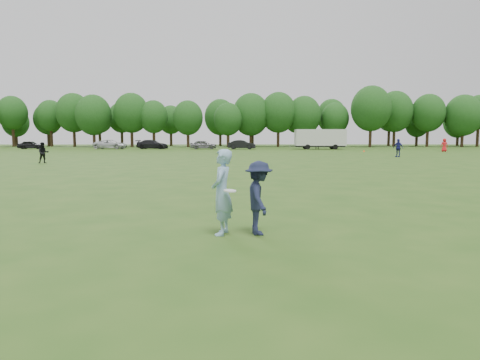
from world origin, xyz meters
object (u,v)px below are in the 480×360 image
Objects in this scene: car_c at (110,144)px; car_d at (152,144)px; thrower at (222,192)px; car_a at (31,145)px; defender at (259,198)px; field_cone at (364,151)px; player_far_a at (43,153)px; player_far_b at (398,148)px; player_far_d at (317,143)px; car_f at (242,145)px; cargo_trailer at (320,138)px; player_far_c at (444,145)px; car_e at (203,145)px.

car_d reaches higher than car_c.
thrower reaches higher than car_a.
defender is 5.40× the size of field_cone.
player_far_a reaches higher than car_c.
player_far_b is at bearing -31.57° from defender.
player_far_d is 12.12m from car_f.
car_c is at bearing 96.42° from car_d.
player_far_d is (-3.53, 24.86, 0.06)m from player_far_b.
car_d is at bearing 92.89° from car_f.
player_far_b is at bearing -98.41° from player_far_d.
cargo_trailer is at bearing -86.14° from car_c.
player_far_d is at bearing -85.61° from car_f.
thrower is 1.01× the size of player_far_b.
player_far_c is 29.58m from car_f.
player_far_b is 0.94× the size of player_far_d.
cargo_trailer reaches higher than player_far_c.
field_cone is at bearing -71.74° from cargo_trailer.
player_far_d reaches higher than player_far_b.
player_far_a is 36.63m from car_d.
thrower is at bearing -86.18° from player_far_a.
thrower is 0.36× the size of car_d.
car_f is at bearing 144.54° from field_cone.
car_f is (-15.62, 25.59, -0.19)m from player_far_b.
cargo_trailer is (-3.03, 25.30, 0.85)m from player_far_b.
cargo_trailer is at bearing -90.90° from car_e.
car_f is at bearing -87.27° from car_d.
car_e is 14.24× the size of field_cone.
cargo_trailer is at bearing -83.50° from car_f.
car_e is at bearing 178.62° from player_far_b.
car_e reaches higher than car_a.
player_far_b is at bearing -119.24° from car_c.
player_far_a is at bearing 42.49° from player_far_c.
player_far_c is at bearing -105.25° from car_f.
car_d is (1.48, 36.60, -0.08)m from player_far_a.
player_far_a is 37.15m from car_c.
player_far_c reaches higher than field_cone.
cargo_trailer reaches higher than car_f.
field_cone is at bearing 135.39° from player_far_b.
field_cone is (32.49, 23.70, -0.68)m from player_far_a.
thrower is 38.30m from player_far_b.
player_far_d reaches higher than car_c.
player_far_a is at bearing 163.24° from car_f.
car_f reaches higher than field_cone.
car_c is (-48.82, 13.01, -0.16)m from player_far_c.
defender is at bearing -66.77° from player_far_b.
player_far_d is 0.22× the size of cargo_trailer.
cargo_trailer reaches higher than field_cone.
player_far_a is (-15.70, 24.62, 0.02)m from defender.
player_far_a is 0.32× the size of car_d.
player_far_c is 18.50m from cargo_trailer.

